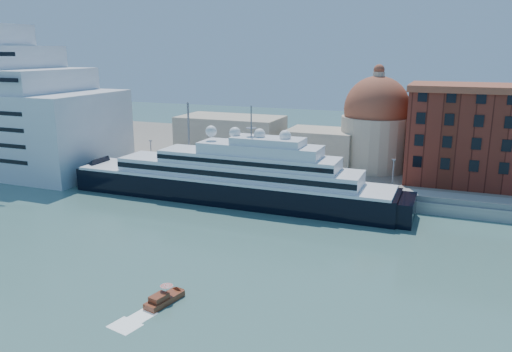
% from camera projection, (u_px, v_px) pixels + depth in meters
% --- Properties ---
extents(ground, '(400.00, 400.00, 0.00)m').
position_uv_depth(ground, '(199.00, 238.00, 90.09)').
color(ground, '#3C6760').
rests_on(ground, ground).
extents(quay, '(180.00, 10.00, 2.50)m').
position_uv_depth(quay, '(265.00, 185.00, 120.40)').
color(quay, gray).
rests_on(quay, ground).
extents(land, '(260.00, 72.00, 2.00)m').
position_uv_depth(land, '(311.00, 154.00, 157.39)').
color(land, slate).
rests_on(land, ground).
extents(quay_fence, '(180.00, 0.10, 1.20)m').
position_uv_depth(quay_fence, '(258.00, 182.00, 115.89)').
color(quay_fence, slate).
rests_on(quay_fence, quay).
extents(superyacht, '(84.33, 11.69, 25.20)m').
position_uv_depth(superyacht, '(218.00, 181.00, 112.30)').
color(superyacht, black).
rests_on(superyacht, ground).
extents(service_barge, '(13.79, 6.18, 3.00)m').
position_uv_depth(service_barge, '(120.00, 187.00, 120.46)').
color(service_barge, white).
rests_on(service_barge, ground).
extents(water_taxi, '(3.21, 6.26, 2.84)m').
position_uv_depth(water_taxi, '(164.00, 299.00, 66.65)').
color(water_taxi, maroon).
rests_on(water_taxi, ground).
extents(warehouse, '(43.00, 19.00, 23.25)m').
position_uv_depth(warehouse, '(504.00, 135.00, 114.89)').
color(warehouse, maroon).
rests_on(warehouse, land).
extents(church, '(66.00, 18.00, 25.50)m').
position_uv_depth(church, '(317.00, 132.00, 137.09)').
color(church, beige).
rests_on(church, land).
extents(lamp_posts, '(120.80, 2.40, 18.00)m').
position_uv_depth(lamp_posts, '(214.00, 148.00, 121.27)').
color(lamp_posts, slate).
rests_on(lamp_posts, quay).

